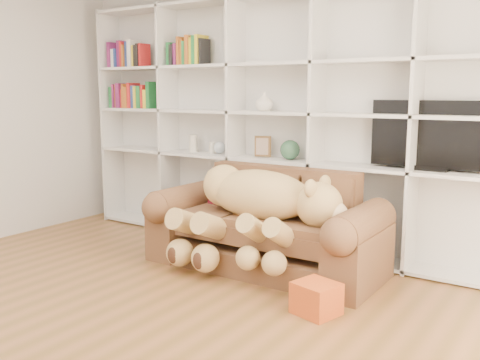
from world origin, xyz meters
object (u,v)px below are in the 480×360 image
Objects in this scene: gift_box at (316,298)px; teddy_bear at (255,205)px; sofa at (266,231)px; tv at (431,136)px.

teddy_bear is at bearing 148.63° from gift_box.
sofa reaches higher than gift_box.
teddy_bear is (-0.01, -0.17, 0.26)m from sofa.
tv reaches higher than teddy_bear.
teddy_bear is at bearing -145.42° from tv.
gift_box is 1.70m from tv.
tv is at bearing 28.80° from sofa.
sofa is 1.05m from gift_box.
gift_box is at bearing -21.74° from teddy_bear.
gift_box is (0.80, -0.66, -0.21)m from sofa.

